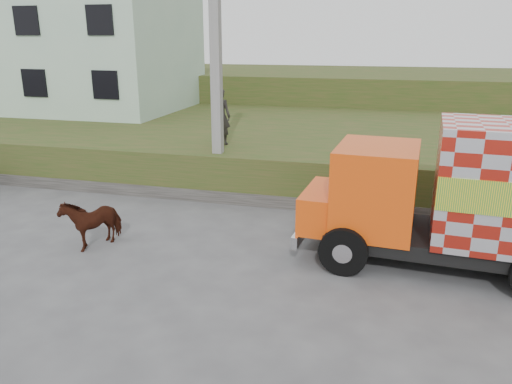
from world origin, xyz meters
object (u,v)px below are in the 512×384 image
(cargo_truck, at_px, (496,198))
(cow, at_px, (92,221))
(utility_pole, at_px, (216,70))
(pedestrian, at_px, (220,116))

(cargo_truck, height_order, cow, cargo_truck)
(utility_pole, height_order, cargo_truck, utility_pole)
(cargo_truck, distance_m, cow, 9.49)
(utility_pole, bearing_deg, cargo_truck, -25.56)
(cargo_truck, bearing_deg, pedestrian, 152.16)
(cargo_truck, relative_size, cow, 5.13)
(utility_pole, relative_size, cargo_truck, 1.04)
(utility_pole, distance_m, cow, 5.94)
(pedestrian, bearing_deg, utility_pole, 106.94)
(utility_pole, relative_size, pedestrian, 4.16)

